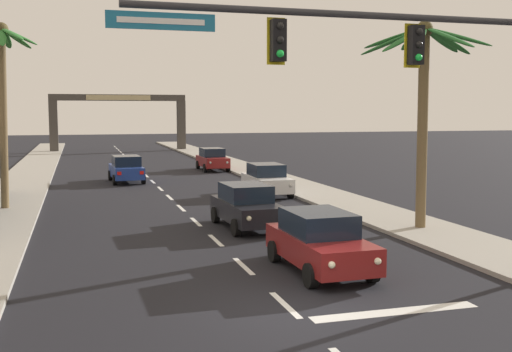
# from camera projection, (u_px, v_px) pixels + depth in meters

# --- Properties ---
(ground_plane) EXTENTS (220.00, 220.00, 0.00)m
(ground_plane) POSITION_uv_depth(u_px,v_px,m) (293.00, 312.00, 13.64)
(ground_plane) COLOR black
(sidewalk_right) EXTENTS (3.20, 110.00, 0.14)m
(sidewalk_right) POSITION_uv_depth(u_px,v_px,m) (304.00, 189.00, 34.90)
(sidewalk_right) COLOR #9E998E
(sidewalk_right) RESTS_ON ground
(sidewalk_left) EXTENTS (3.20, 110.00, 0.14)m
(sidewalk_left) POSITION_uv_depth(u_px,v_px,m) (11.00, 200.00, 30.57)
(sidewalk_left) COLOR #9E998E
(sidewalk_left) RESTS_ON ground
(lane_markings) EXTENTS (4.28, 87.36, 0.01)m
(lane_markings) POSITION_uv_depth(u_px,v_px,m) (175.00, 195.00, 32.82)
(lane_markings) COLOR silver
(lane_markings) RESTS_ON ground
(traffic_signal_mast) EXTENTS (10.72, 0.41, 7.41)m
(traffic_signal_mast) POSITION_uv_depth(u_px,v_px,m) (421.00, 77.00, 14.70)
(traffic_signal_mast) COLOR #2D2D33
(traffic_signal_mast) RESTS_ON ground
(sedan_lead_at_stop_bar) EXTENTS (2.01, 4.47, 1.68)m
(sedan_lead_at_stop_bar) POSITION_uv_depth(u_px,v_px,m) (319.00, 241.00, 17.09)
(sedan_lead_at_stop_bar) COLOR maroon
(sedan_lead_at_stop_bar) RESTS_ON ground
(sedan_third_in_queue) EXTENTS (2.10, 4.51, 1.68)m
(sedan_third_in_queue) POSITION_uv_depth(u_px,v_px,m) (246.00, 206.00, 23.50)
(sedan_third_in_queue) COLOR black
(sedan_third_in_queue) RESTS_ON ground
(sedan_oncoming_far) EXTENTS (2.10, 4.51, 1.68)m
(sedan_oncoming_far) POSITION_uv_depth(u_px,v_px,m) (126.00, 169.00, 38.64)
(sedan_oncoming_far) COLOR navy
(sedan_oncoming_far) RESTS_ON ground
(sedan_parked_nearest_kerb) EXTENTS (2.03, 4.48, 1.68)m
(sedan_parked_nearest_kerb) POSITION_uv_depth(u_px,v_px,m) (267.00, 179.00, 32.58)
(sedan_parked_nearest_kerb) COLOR silver
(sedan_parked_nearest_kerb) RESTS_ON ground
(sedan_parked_mid_kerb) EXTENTS (1.95, 4.45, 1.68)m
(sedan_parked_mid_kerb) POSITION_uv_depth(u_px,v_px,m) (212.00, 159.00, 46.48)
(sedan_parked_mid_kerb) COLOR maroon
(sedan_parked_mid_kerb) RESTS_ON ground
(palm_left_second) EXTENTS (3.06, 3.02, 8.33)m
(palm_left_second) POSITION_uv_depth(u_px,v_px,m) (3.00, 78.00, 26.98)
(palm_left_second) COLOR brown
(palm_left_second) RESTS_ON ground
(palm_right_second) EXTENTS (4.55, 4.73, 7.72)m
(palm_right_second) POSITION_uv_depth(u_px,v_px,m) (423.00, 78.00, 22.42)
(palm_right_second) COLOR brown
(palm_right_second) RESTS_ON ground
(town_gateway_arch) EXTENTS (14.88, 0.90, 6.32)m
(town_gateway_arch) POSITION_uv_depth(u_px,v_px,m) (119.00, 114.00, 68.50)
(town_gateway_arch) COLOR #423D38
(town_gateway_arch) RESTS_ON ground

